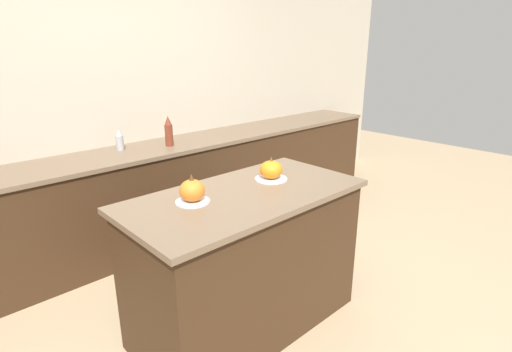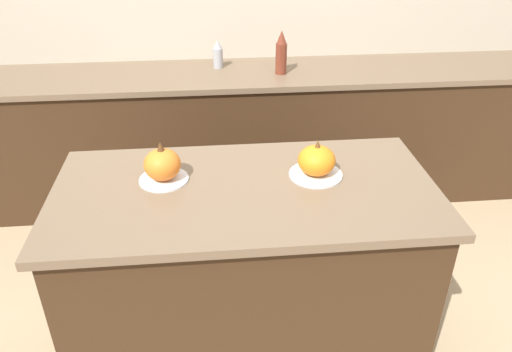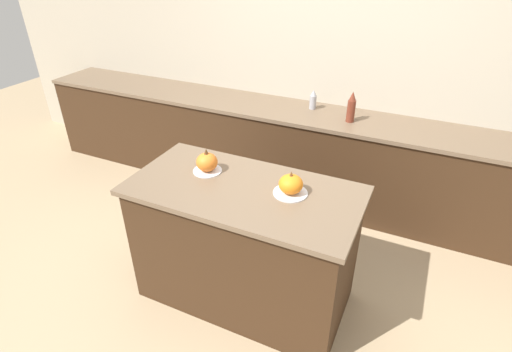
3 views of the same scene
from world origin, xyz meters
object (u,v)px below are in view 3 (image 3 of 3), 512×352
pumpkin_cake_left (207,163)px  bottle_short (313,100)px  pumpkin_cake_right (291,185)px  bottle_tall (351,107)px

pumpkin_cake_left → bottle_short: 1.49m
pumpkin_cake_right → bottle_short: same height
bottle_tall → pumpkin_cake_right: bearing=-92.0°
bottle_tall → bottle_short: bearing=158.3°
pumpkin_cake_right → bottle_tall: bottle_tall is taller
pumpkin_cake_left → pumpkin_cake_right: 0.60m
pumpkin_cake_left → bottle_tall: 1.46m
bottle_short → pumpkin_cake_right: bearing=-77.0°
pumpkin_cake_left → bottle_tall: bottle_tall is taller
pumpkin_cake_left → pumpkin_cake_right: pumpkin_cake_left is taller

